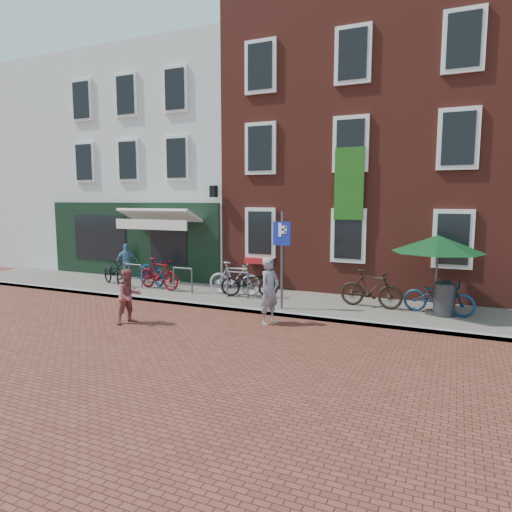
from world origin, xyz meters
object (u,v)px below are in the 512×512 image
at_px(bicycle_0, 114,272).
at_px(bicycle_5, 371,289).
at_px(litter_bin, 444,296).
at_px(bicycle_6, 439,296).
at_px(bicycle_2, 151,271).
at_px(bicycle_3, 235,278).
at_px(boy, 129,296).
at_px(bicycle_1, 159,274).
at_px(bicycle_4, 249,282).
at_px(parasol, 438,241).
at_px(cafe_person, 127,261).
at_px(parking_sign, 282,247).
at_px(woman, 270,291).

height_order(bicycle_0, bicycle_5, bicycle_5).
relative_size(litter_bin, bicycle_6, 0.55).
xyz_separation_m(bicycle_2, bicycle_3, (3.55, -0.36, 0.05)).
relative_size(boy, bicycle_1, 0.80).
distance_m(litter_bin, bicycle_4, 5.62).
bearing_deg(bicycle_2, bicycle_3, -71.70).
height_order(parasol, bicycle_1, parasol).
bearing_deg(bicycle_3, bicycle_6, -95.45).
height_order(cafe_person, bicycle_1, cafe_person).
xyz_separation_m(parasol, bicycle_0, (-10.60, -0.28, -1.49)).
bearing_deg(bicycle_1, bicycle_0, 99.36).
relative_size(parasol, bicycle_2, 1.30).
bearing_deg(bicycle_1, cafe_person, 71.07).
height_order(bicycle_1, bicycle_3, same).
height_order(cafe_person, bicycle_3, cafe_person).
xyz_separation_m(cafe_person, bicycle_6, (11.20, -0.99, -0.19)).
relative_size(parking_sign, bicycle_0, 1.50).
distance_m(boy, bicycle_6, 8.08).
distance_m(bicycle_2, bicycle_6, 9.59).
xyz_separation_m(boy, bicycle_2, (-2.44, 4.11, -0.12)).
distance_m(bicycle_3, bicycle_6, 6.03).
xyz_separation_m(boy, bicycle_0, (-3.54, 3.47, -0.12)).
bearing_deg(litter_bin, bicycle_3, 179.22).
relative_size(parasol, bicycle_0, 1.30).
height_order(parasol, cafe_person, parasol).
bearing_deg(parasol, parking_sign, -164.10).
bearing_deg(cafe_person, woman, 124.88).
height_order(bicycle_0, bicycle_2, same).
relative_size(litter_bin, bicycle_5, 0.57).
distance_m(cafe_person, bicycle_4, 5.84).
distance_m(litter_bin, bicycle_0, 10.82).
distance_m(boy, bicycle_1, 3.85).
bearing_deg(bicycle_4, woman, -158.10).
bearing_deg(woman, bicycle_1, 85.18).
bearing_deg(woman, parasol, -40.37).
height_order(bicycle_2, bicycle_6, same).
bearing_deg(boy, bicycle_0, 69.30).
bearing_deg(bicycle_1, parasol, -79.29).
height_order(bicycle_2, bicycle_3, bicycle_3).
relative_size(bicycle_2, bicycle_6, 1.00).
bearing_deg(parking_sign, bicycle_1, 169.83).
height_order(litter_bin, bicycle_3, bicycle_3).
relative_size(parking_sign, parasol, 1.15).
xyz_separation_m(bicycle_4, bicycle_5, (3.70, 0.16, 0.05)).
xyz_separation_m(bicycle_2, bicycle_4, (4.10, -0.47, 0.00)).
bearing_deg(bicycle_2, bicycle_4, -72.37).
bearing_deg(bicycle_6, boy, 126.33).
xyz_separation_m(parking_sign, cafe_person, (-7.19, 2.14, -1.06)).
bearing_deg(boy, bicycle_1, 48.83).
xyz_separation_m(bicycle_0, bicycle_5, (8.91, 0.34, 0.05)).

